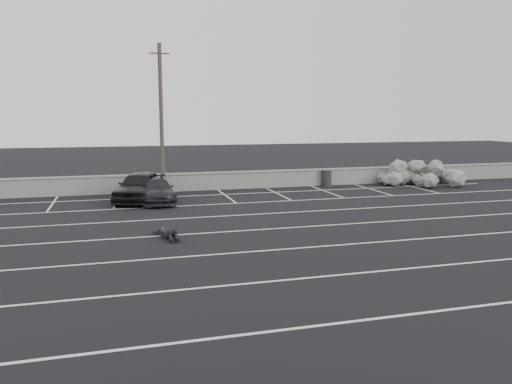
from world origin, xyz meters
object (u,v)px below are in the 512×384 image
object	(u,v)px
utility_pole	(161,119)
car_left	(139,186)
riprap_pile	(419,177)
car_right	(156,190)
trash_bin	(327,178)
person	(166,230)

from	to	relation	value
utility_pole	car_left	bearing A→B (deg)	-122.96
utility_pole	riprap_pile	world-z (taller)	utility_pole
car_right	trash_bin	xyz separation A→B (m)	(10.86, 3.08, -0.11)
car_left	car_right	size ratio (longest dim) A/B	1.07
car_right	trash_bin	bearing A→B (deg)	14.25
car_left	utility_pole	size ratio (longest dim) A/B	0.55
trash_bin	car_right	bearing A→B (deg)	-164.14
utility_pole	person	xyz separation A→B (m)	(-0.85, -10.25, -4.00)
car_left	trash_bin	distance (m)	11.95
car_right	utility_pole	world-z (taller)	utility_pole
car_right	trash_bin	size ratio (longest dim) A/B	4.23
utility_pole	trash_bin	world-z (taller)	utility_pole
riprap_pile	car_left	bearing A→B (deg)	-175.09
car_left	car_right	bearing A→B (deg)	-12.73
utility_pole	trash_bin	xyz separation A→B (m)	(10.25, 0.40, -3.71)
car_right	utility_pole	bearing A→B (deg)	75.58
car_right	riprap_pile	size ratio (longest dim) A/B	0.79
car_left	car_right	distance (m)	0.96
riprap_pile	car_right	bearing A→B (deg)	-173.17
car_left	riprap_pile	world-z (taller)	car_left
car_right	riprap_pile	xyz separation A→B (m)	(16.85, 2.02, -0.11)
car_left	car_right	xyz separation A→B (m)	(0.81, -0.50, -0.16)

